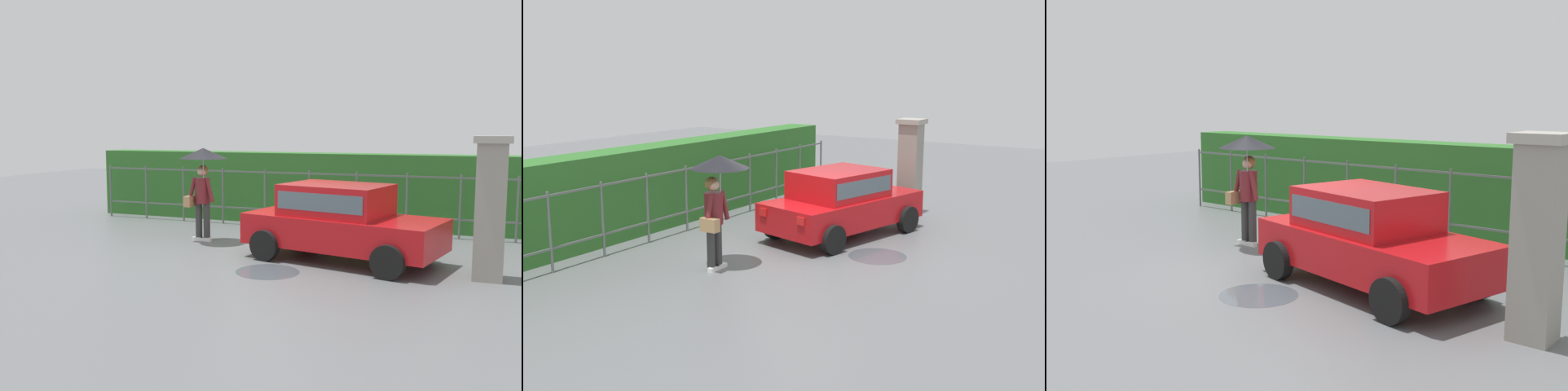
# 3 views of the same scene
# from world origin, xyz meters

# --- Properties ---
(ground_plane) EXTENTS (40.00, 40.00, 0.00)m
(ground_plane) POSITION_xyz_m (0.00, 0.00, 0.00)
(ground_plane) COLOR slate
(car) EXTENTS (3.97, 2.50, 1.48)m
(car) POSITION_xyz_m (1.59, -0.00, 0.80)
(car) COLOR #B71116
(car) RESTS_ON ground
(pedestrian) EXTENTS (1.06, 1.06, 2.12)m
(pedestrian) POSITION_xyz_m (-1.74, 0.73, 1.62)
(pedestrian) COLOR #333333
(pedestrian) RESTS_ON ground
(gate_pillar) EXTENTS (0.60, 0.60, 2.42)m
(gate_pillar) POSITION_xyz_m (4.25, -0.49, 1.24)
(gate_pillar) COLOR gray
(gate_pillar) RESTS_ON ground
(fence_section) EXTENTS (12.10, 0.05, 1.50)m
(fence_section) POSITION_xyz_m (0.04, 3.11, 0.83)
(fence_section) COLOR #59605B
(fence_section) RESTS_ON ground
(hedge_row) EXTENTS (13.05, 0.90, 1.90)m
(hedge_row) POSITION_xyz_m (0.04, 4.05, 0.95)
(hedge_row) COLOR #2D6B28
(hedge_row) RESTS_ON ground
(puddle_near) EXTENTS (1.15, 1.15, 0.00)m
(puddle_near) POSITION_xyz_m (0.61, -1.35, 0.00)
(puddle_near) COLOR #4C545B
(puddle_near) RESTS_ON ground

